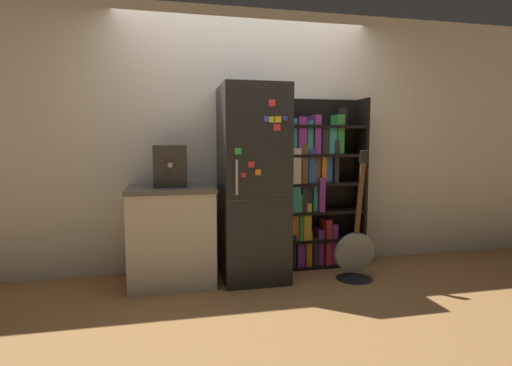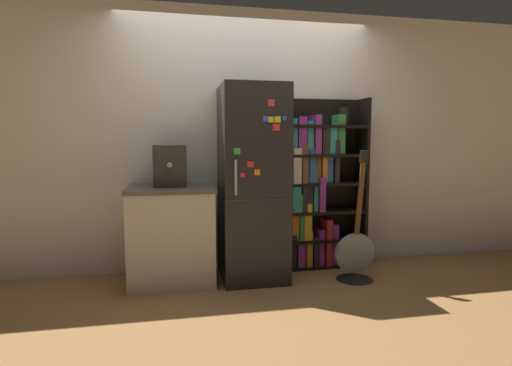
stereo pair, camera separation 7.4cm
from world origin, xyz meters
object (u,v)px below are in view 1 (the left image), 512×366
Objects in this scene: espresso_machine at (170,166)px; guitar at (355,261)px; refrigerator at (252,183)px; bookshelf at (316,187)px.

guitar is at bearing -9.55° from espresso_machine.
bookshelf is at bearing 16.12° from refrigerator.
refrigerator is 1.48× the size of guitar.
espresso_machine is (-0.75, 0.01, 0.17)m from refrigerator.
refrigerator is 0.74m from bookshelf.
bookshelf is at bearing 7.51° from espresso_machine.
refrigerator is 4.85× the size of espresso_machine.
refrigerator reaches higher than guitar.
refrigerator is 1.04× the size of bookshelf.
bookshelf is (0.71, 0.20, -0.07)m from refrigerator.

